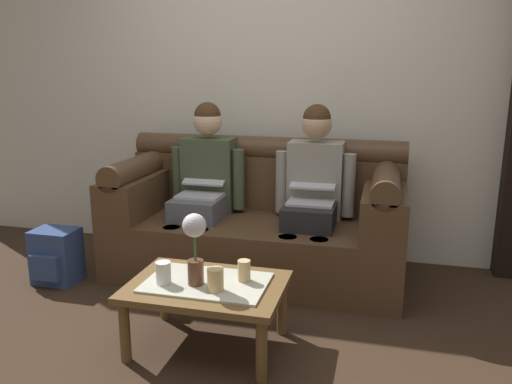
% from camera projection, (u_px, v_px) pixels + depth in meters
% --- Properties ---
extents(ground_plane, '(14.00, 14.00, 0.00)m').
position_uv_depth(ground_plane, '(202.00, 355.00, 2.69)').
color(ground_plane, '#382619').
extents(back_wall_patterned, '(6.00, 0.12, 2.90)m').
position_uv_depth(back_wall_patterned, '(275.00, 69.00, 3.94)').
color(back_wall_patterned, silver).
rests_on(back_wall_patterned, ground_plane).
extents(couch, '(2.04, 0.88, 0.96)m').
position_uv_depth(couch, '(257.00, 223.00, 3.70)').
color(couch, '#513823').
rests_on(couch, ground_plane).
extents(person_left, '(0.56, 0.67, 1.22)m').
position_uv_depth(person_left, '(205.00, 181.00, 3.72)').
color(person_left, '#595B66').
rests_on(person_left, ground_plane).
extents(person_right, '(0.56, 0.67, 1.22)m').
position_uv_depth(person_right, '(313.00, 188.00, 3.53)').
color(person_right, '#232326').
rests_on(person_right, ground_plane).
extents(coffee_table, '(0.81, 0.58, 0.38)m').
position_uv_depth(coffee_table, '(207.00, 292.00, 2.70)').
color(coffee_table, brown).
rests_on(coffee_table, ground_plane).
extents(flower_vase, '(0.12, 0.12, 0.38)m').
position_uv_depth(flower_vase, '(195.00, 241.00, 2.60)').
color(flower_vase, brown).
rests_on(flower_vase, coffee_table).
extents(cup_near_left, '(0.07, 0.07, 0.11)m').
position_uv_depth(cup_near_left, '(244.00, 271.00, 2.68)').
color(cup_near_left, '#DBB77A').
rests_on(cup_near_left, coffee_table).
extents(cup_near_right, '(0.08, 0.08, 0.12)m').
position_uv_depth(cup_near_right, '(163.00, 273.00, 2.64)').
color(cup_near_right, white).
rests_on(cup_near_right, coffee_table).
extents(cup_far_center, '(0.08, 0.08, 0.12)m').
position_uv_depth(cup_far_center, '(215.00, 280.00, 2.56)').
color(cup_far_center, '#DBB77A').
rests_on(cup_far_center, coffee_table).
extents(backpack_left, '(0.30, 0.27, 0.38)m').
position_uv_depth(backpack_left, '(56.00, 257.00, 3.55)').
color(backpack_left, '#33477A').
rests_on(backpack_left, ground_plane).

